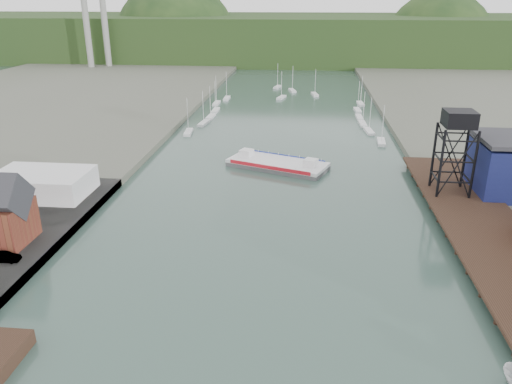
# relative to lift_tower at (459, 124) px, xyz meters

# --- Properties ---
(east_pier) EXTENTS (14.00, 70.00, 2.45)m
(east_pier) POSITION_rel_lift_tower_xyz_m (2.00, -13.00, -13.75)
(east_pier) COLOR black
(east_pier) RESTS_ON ground
(white_shed) EXTENTS (18.00, 12.00, 4.50)m
(white_shed) POSITION_rel_lift_tower_xyz_m (-79.00, -8.00, -11.80)
(white_shed) COLOR silver
(white_shed) RESTS_ON west_quay
(lift_tower) EXTENTS (6.50, 6.50, 16.00)m
(lift_tower) POSITION_rel_lift_tower_xyz_m (0.00, 0.00, 0.00)
(lift_tower) COLOR black
(lift_tower) RESTS_ON east_pier
(marina_sailboats) EXTENTS (57.71, 92.65, 0.90)m
(marina_sailboats) POSITION_rel_lift_tower_xyz_m (-34.92, 80.46, -15.30)
(marina_sailboats) COLOR silver
(marina_sailboats) RESTS_ON ground
(smokestacks) EXTENTS (11.20, 8.20, 60.00)m
(smokestacks) POSITION_rel_lift_tower_xyz_m (-141.00, 174.50, 14.35)
(smokestacks) COLOR gray
(smokestacks) RESTS_ON ground
(distant_hills) EXTENTS (500.00, 120.00, 80.00)m
(distant_hills) POSITION_rel_lift_tower_xyz_m (-38.98, 243.35, -5.27)
(distant_hills) COLOR black
(distant_hills) RESTS_ON ground
(chain_ferry) EXTENTS (24.78, 17.03, 3.31)m
(chain_ferry) POSITION_rel_lift_tower_xyz_m (-34.58, 17.34, -14.70)
(chain_ferry) COLOR #4C4C4E
(chain_ferry) RESTS_ON ground
(car_west_b) EXTENTS (4.50, 1.88, 1.45)m
(car_west_b) POSITION_rel_lift_tower_xyz_m (-71.49, -34.00, -13.32)
(car_west_b) COLOR #999999
(car_west_b) RESTS_ON west_quay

